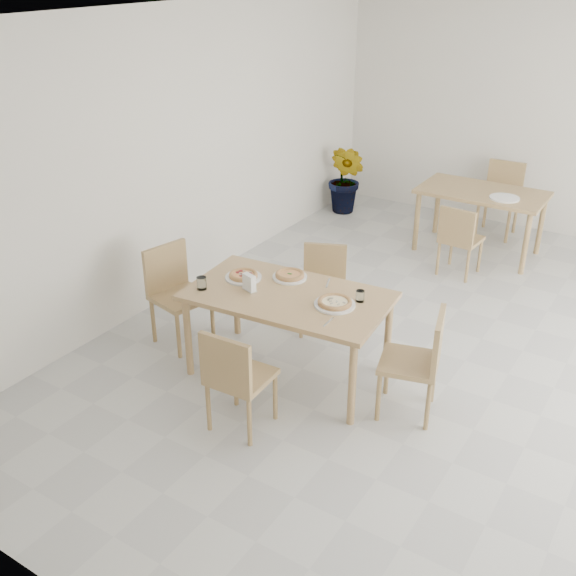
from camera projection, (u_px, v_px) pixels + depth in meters
The scene contains 21 objects.
main_table at pixel (288, 302), 5.38m from camera, with size 1.67×1.05×0.75m.
chair_south at pixel (235, 375), 4.79m from camera, with size 0.44×0.44×0.84m.
chair_north at pixel (323, 282), 6.19m from camera, with size 0.52×0.52×0.80m.
chair_west at pixel (175, 288), 5.97m from camera, with size 0.53×0.53×0.89m.
chair_east at pixel (421, 357), 4.98m from camera, with size 0.52×0.52×0.86m.
plate_margherita at pixel (290, 277), 5.60m from camera, with size 0.29×0.29×0.02m, color white.
plate_mushroom at pixel (335, 305), 5.17m from camera, with size 0.32×0.32×0.02m, color white.
plate_pepperoni at pixel (243, 277), 5.60m from camera, with size 0.30×0.30×0.02m, color white.
pizza_margherita at pixel (290, 275), 5.59m from camera, with size 0.29×0.29×0.03m.
pizza_mushroom at pixel (335, 302), 5.16m from camera, with size 0.31×0.31×0.03m.
pizza_pepperoni at pixel (243, 275), 5.59m from camera, with size 0.32×0.32×0.03m.
tumbler_a at pixel (360, 296), 5.22m from camera, with size 0.07×0.07×0.09m, color white.
tumbler_b at pixel (202, 283), 5.40m from camera, with size 0.08×0.08×0.11m, color white.
napkin_holder at pixel (249, 283), 5.36m from camera, with size 0.14×0.10×0.15m.
fork_a at pixel (328, 283), 5.52m from camera, with size 0.01×0.18×0.01m, color silver.
fork_b at pixel (329, 322), 4.94m from camera, with size 0.01×0.17×0.01m, color silver.
second_table at pixel (482, 198), 7.69m from camera, with size 1.40×0.81×0.75m.
chair_back_s at pixel (459, 236), 7.19m from camera, with size 0.42×0.42×0.80m.
chair_back_n at pixel (501, 193), 8.29m from camera, with size 0.46×0.46×0.90m.
plate_empty at pixel (505, 198), 7.40m from camera, with size 0.32×0.32×0.02m, color white.
potted_plant at pixel (346, 179), 8.96m from camera, with size 0.52×0.42×0.94m, color #1E6527.
Camera 1 is at (1.38, -4.99, 3.19)m, focal length 42.00 mm.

